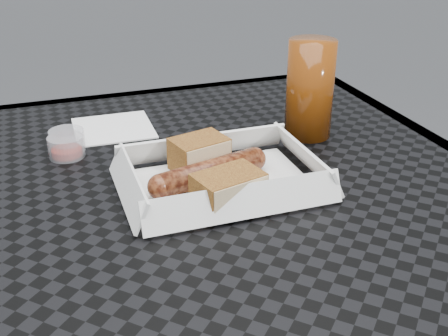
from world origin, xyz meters
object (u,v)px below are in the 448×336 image
object	(u,v)px
bratwurst	(209,172)
patio_table	(197,236)
food_tray	(221,184)
drink_glass	(310,89)

from	to	relation	value
bratwurst	patio_table	bearing A→B (deg)	162.08
patio_table	food_tray	xyz separation A→B (m)	(0.03, -0.01, 0.08)
food_tray	bratwurst	world-z (taller)	bratwurst
food_tray	drink_glass	bearing A→B (deg)	32.75
bratwurst	drink_glass	world-z (taller)	drink_glass
patio_table	drink_glass	bearing A→B (deg)	26.54
bratwurst	drink_glass	xyz separation A→B (m)	(0.19, 0.11, 0.05)
drink_glass	patio_table	bearing A→B (deg)	-153.46
bratwurst	food_tray	bearing A→B (deg)	-15.58
food_tray	bratwurst	size ratio (longest dim) A/B	1.32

